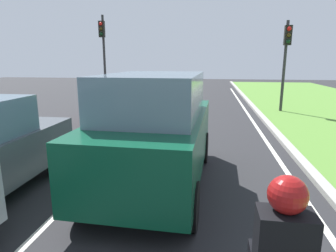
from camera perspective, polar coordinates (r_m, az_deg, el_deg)
The scene contains 9 objects.
ground_plane at distance 11.73m, azimuth -0.54°, elevation 0.39°, with size 60.00×60.00×0.00m, color #262628.
lane_line_center at distance 11.86m, azimuth -3.89°, elevation 0.51°, with size 0.12×32.00×0.01m, color silver.
lane_line_right_edge at distance 11.73m, azimuth 17.10°, elevation -0.17°, with size 0.12×32.00×0.01m, color silver.
curb_right at distance 11.81m, azimuth 19.51°, elevation 0.02°, with size 0.24×48.00×0.12m, color #9E9B93.
car_suv_ahead at distance 5.75m, azimuth -2.50°, elevation -0.83°, with size 2.09×4.56×2.28m.
car_hatchback_far at distance 12.54m, azimuth -10.42°, elevation 5.08°, with size 1.82×3.75×1.78m.
rider_person at distance 2.44m, azimuth 21.68°, elevation -21.20°, with size 0.50×0.40×1.16m.
traffic_light_near_right at distance 15.27m, azimuth 22.30°, elevation 13.53°, with size 0.32×0.50×4.37m.
traffic_light_overhead_left at distance 17.99m, azimuth -12.70°, elevation 15.27°, with size 0.32×0.50×5.10m.
Camera 1 is at (1.80, 2.69, 2.52)m, focal length 30.87 mm.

